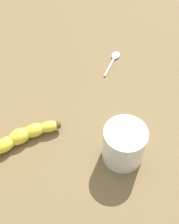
# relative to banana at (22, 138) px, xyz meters

# --- Properties ---
(wooden_tabletop) EXTENTS (1.20, 1.20, 0.03)m
(wooden_tabletop) POSITION_rel_banana_xyz_m (0.07, -0.09, -0.03)
(wooden_tabletop) COLOR brown
(wooden_tabletop) RESTS_ON ground
(banana) EXTENTS (0.10, 0.20, 0.04)m
(banana) POSITION_rel_banana_xyz_m (0.00, 0.00, 0.00)
(banana) COLOR yellow
(banana) RESTS_ON wooden_tabletop
(smoothie_glass) EXTENTS (0.09, 0.09, 0.10)m
(smoothie_glass) POSITION_rel_banana_xyz_m (-0.08, -0.23, 0.03)
(smoothie_glass) COLOR silver
(smoothie_glass) RESTS_ON wooden_tabletop
(teaspoon) EXTENTS (0.10, 0.07, 0.01)m
(teaspoon) POSITION_rel_banana_xyz_m (0.25, -0.29, -0.01)
(teaspoon) COLOR silver
(teaspoon) RESTS_ON wooden_tabletop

